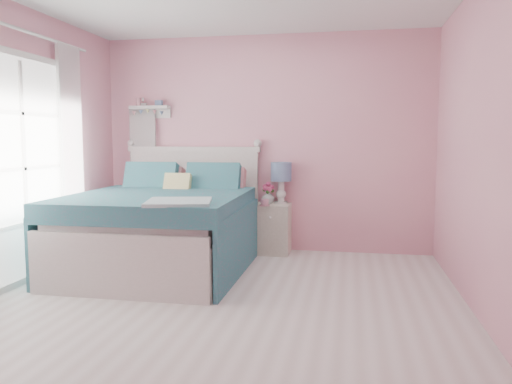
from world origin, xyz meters
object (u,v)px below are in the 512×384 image
(bed, at_px, (164,228))
(teacup, at_px, (265,202))
(vase, at_px, (268,197))
(nightstand, at_px, (273,229))
(table_lamp, at_px, (281,175))

(bed, height_order, teacup, bed)
(vase, distance_m, teacup, 0.23)
(teacup, bearing_deg, nightstand, 68.11)
(nightstand, height_order, teacup, teacup)
(nightstand, bearing_deg, teacup, -111.89)
(bed, distance_m, teacup, 1.21)
(bed, relative_size, table_lamp, 4.47)
(nightstand, distance_m, vase, 0.38)
(nightstand, relative_size, teacup, 6.00)
(table_lamp, height_order, vase, table_lamp)
(bed, bearing_deg, table_lamp, 39.38)
(vase, bearing_deg, nightstand, -41.00)
(nightstand, distance_m, table_lamp, 0.65)
(bed, relative_size, vase, 14.02)
(bed, relative_size, teacup, 22.28)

